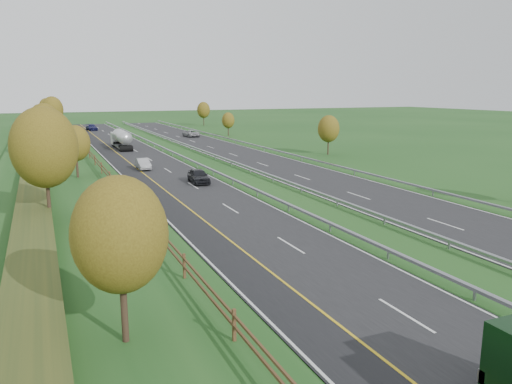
# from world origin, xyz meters

# --- Properties ---
(ground) EXTENTS (400.00, 400.00, 0.00)m
(ground) POSITION_xyz_m (8.00, 55.00, 0.00)
(ground) COLOR #1B4518
(ground) RESTS_ON ground
(near_carriageway) EXTENTS (10.50, 200.00, 0.04)m
(near_carriageway) POSITION_xyz_m (0.00, 60.00, 0.02)
(near_carriageway) COLOR black
(near_carriageway) RESTS_ON ground
(far_carriageway) EXTENTS (10.50, 200.00, 0.04)m
(far_carriageway) POSITION_xyz_m (16.50, 60.00, 0.02)
(far_carriageway) COLOR black
(far_carriageway) RESTS_ON ground
(hard_shoulder) EXTENTS (3.00, 200.00, 0.04)m
(hard_shoulder) POSITION_xyz_m (-3.75, 60.00, 0.02)
(hard_shoulder) COLOR black
(hard_shoulder) RESTS_ON ground
(lane_markings) EXTENTS (26.75, 200.00, 0.01)m
(lane_markings) POSITION_xyz_m (6.40, 59.88, 0.05)
(lane_markings) COLOR silver
(lane_markings) RESTS_ON near_carriageway
(embankment_left) EXTENTS (12.00, 200.00, 2.00)m
(embankment_left) POSITION_xyz_m (-13.00, 60.00, 1.00)
(embankment_left) COLOR #1B4518
(embankment_left) RESTS_ON ground
(hedge_left) EXTENTS (2.20, 180.00, 1.10)m
(hedge_left) POSITION_xyz_m (-15.00, 60.00, 2.55)
(hedge_left) COLOR #2D3C18
(hedge_left) RESTS_ON embankment_left
(fence_left) EXTENTS (0.12, 189.06, 1.20)m
(fence_left) POSITION_xyz_m (-8.50, 59.59, 2.73)
(fence_left) COLOR #422B19
(fence_left) RESTS_ON embankment_left
(median_barrier_near) EXTENTS (0.32, 200.00, 0.71)m
(median_barrier_near) POSITION_xyz_m (5.70, 60.00, 0.61)
(median_barrier_near) COLOR gray
(median_barrier_near) RESTS_ON ground
(median_barrier_far) EXTENTS (0.32, 200.00, 0.71)m
(median_barrier_far) POSITION_xyz_m (10.80, 60.00, 0.61)
(median_barrier_far) COLOR gray
(median_barrier_far) RESTS_ON ground
(outer_barrier_far) EXTENTS (0.32, 200.00, 0.71)m
(outer_barrier_far) POSITION_xyz_m (22.30, 60.00, 0.62)
(outer_barrier_far) COLOR gray
(outer_barrier_far) RESTS_ON ground
(trees_left) EXTENTS (6.64, 164.30, 7.66)m
(trees_left) POSITION_xyz_m (-12.64, 56.63, 6.37)
(trees_left) COLOR #2D2116
(trees_left) RESTS_ON embankment_left
(trees_far) EXTENTS (8.45, 118.60, 7.12)m
(trees_far) POSITION_xyz_m (29.80, 89.21, 4.25)
(trees_far) COLOR #2D2116
(trees_far) RESTS_ON ground
(road_tanker) EXTENTS (2.40, 11.22, 3.46)m
(road_tanker) POSITION_xyz_m (-0.47, 87.39, 1.86)
(road_tanker) COLOR silver
(road_tanker) RESTS_ON near_carriageway
(car_dark_near) EXTENTS (2.25, 4.95, 1.65)m
(car_dark_near) POSITION_xyz_m (2.35, 48.37, 0.86)
(car_dark_near) COLOR black
(car_dark_near) RESTS_ON near_carriageway
(car_silver_mid) EXTENTS (1.58, 4.46, 1.47)m
(car_silver_mid) POSITION_xyz_m (-1.60, 61.22, 0.77)
(car_silver_mid) COLOR #9D9EA2
(car_silver_mid) RESTS_ON near_carriageway
(car_small_far) EXTENTS (2.86, 5.79, 1.62)m
(car_small_far) POSITION_xyz_m (-1.28, 133.78, 0.85)
(car_small_far) COLOR #161744
(car_small_far) RESTS_ON near_carriageway
(car_oncoming) EXTENTS (3.00, 5.79, 1.56)m
(car_oncoming) POSITION_xyz_m (17.88, 105.34, 0.82)
(car_oncoming) COLOR #99989D
(car_oncoming) RESTS_ON far_carriageway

